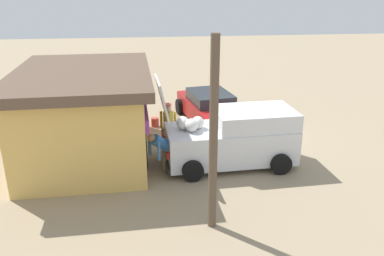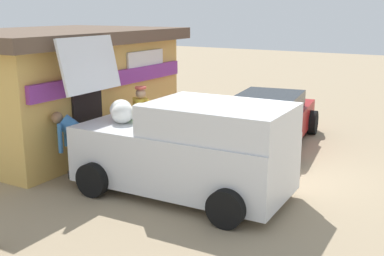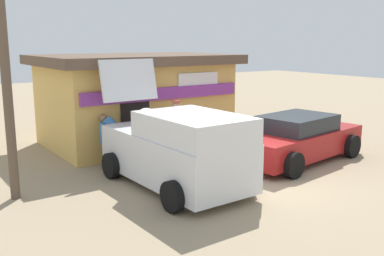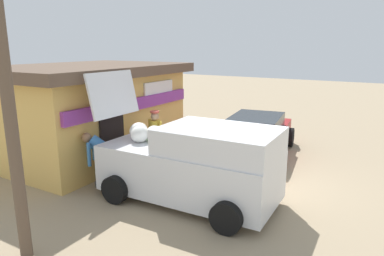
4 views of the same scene
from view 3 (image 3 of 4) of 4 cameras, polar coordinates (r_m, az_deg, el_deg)
name	(u,v)px [view 3 (image 3 of 4)]	position (r m, az deg, el deg)	size (l,w,h in m)	color
ground_plane	(258,180)	(11.04, 8.59, -6.70)	(60.00, 60.00, 0.00)	#9E896B
storefront_bar	(135,98)	(14.80, -7.40, 3.87)	(6.28, 4.49, 2.94)	#E0B259
delivery_van	(177,149)	(10.21, -1.93, -2.71)	(2.32, 4.40, 2.90)	silver
parked_sedan	(296,139)	(12.88, 13.40, -1.37)	(4.58, 2.66, 1.32)	maroon
vendor_standing	(176,126)	(12.49, -2.05, 0.28)	(0.42, 0.55, 1.74)	#726047
customer_bending	(115,135)	(12.00, -9.96, -0.87)	(0.73, 0.79, 1.44)	#726047
unloaded_banana_pile	(111,150)	(13.32, -10.42, -2.78)	(0.79, 0.74, 0.42)	silver
paint_bucket	(239,140)	(14.48, 6.08, -1.59)	(0.31, 0.31, 0.36)	#BF3F33
utility_pole	(7,93)	(9.95, -22.85, 4.16)	(0.20, 0.20, 4.60)	brown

